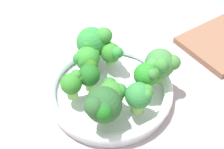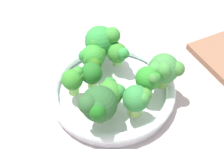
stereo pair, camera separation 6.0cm
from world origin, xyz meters
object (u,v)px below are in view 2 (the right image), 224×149
Objects in this scene: broccoli_floret_4 at (110,92)px; broccoli_floret_9 at (137,99)px; broccoli_floret_1 at (97,105)px; broccoli_floret_5 at (101,41)px; broccoli_floret_2 at (149,79)px; broccoli_floret_3 at (117,53)px; broccoli_floret_7 at (92,72)px; broccoli_floret_0 at (164,70)px; broccoli_floret_8 at (93,56)px; bowl at (112,90)px; broccoli_floret_6 at (74,79)px.

broccoli_floret_9 reaches higher than broccoli_floret_4.
broccoli_floret_1 is 1.02× the size of broccoli_floret_5.
broccoli_floret_3 is at bearing -50.03° from broccoli_floret_2.
broccoli_floret_7 is (2.28, -9.19, -1.31)cm from broccoli_floret_1.
broccoli_floret_0 reaches higher than broccoli_floret_8.
bowl is 4.52× the size of broccoli_floret_6.
broccoli_floret_5 is 1.33× the size of broccoli_floret_7.
broccoli_floret_7 is at bearing 5.91° from bowl.
broccoli_floret_3 is at bearing 149.62° from broccoli_floret_5.
broccoli_floret_4 is at bearing 161.48° from broccoli_floret_6.
broccoli_floret_1 reaches higher than broccoli_floret_8.
broccoli_floret_5 is at bearing -109.76° from broccoli_floret_6.
broccoli_floret_0 is 3.78cm from broccoli_floret_2.
broccoli_floret_2 is at bearing -138.75° from broccoli_floret_1.
broccoli_floret_0 is 11.29cm from broccoli_floret_3.
bowl is 11.09cm from broccoli_floret_5.
broccoli_floret_1 is 9.56cm from broccoli_floret_7.
broccoli_floret_6 is at bearing -18.66° from broccoli_floret_9.
broccoli_floret_2 is 0.85× the size of broccoli_floret_5.
broccoli_floret_6 reaches higher than bowl.
broccoli_floret_4 is (-1.90, -4.52, -1.49)cm from broccoli_floret_1.
broccoli_floret_8 is at bearing -28.11° from broccoli_floret_2.
broccoli_floret_1 is at bearing 101.04° from broccoli_floret_8.
broccoli_floret_9 is (4.96, 7.45, -0.58)cm from broccoli_floret_0.
broccoli_floret_0 is 1.14× the size of broccoli_floret_2.
broccoli_floret_9 is (-6.96, -2.79, -0.96)cm from broccoli_floret_1.
bowl is 4.46× the size of broccoli_floret_4.
broccoli_floret_7 is 1.00× the size of broccoli_floret_8.
broccoli_floret_4 is 10.71cm from broccoli_floret_8.
broccoli_floret_0 reaches higher than broccoli_floret_7.
broccoli_floret_3 is at bearing -131.11° from broccoli_floret_6.
broccoli_floret_5 is at bearing -94.78° from broccoli_floret_7.
broccoli_floret_7 is at bearing -76.05° from broccoli_floret_1.
broccoli_floret_1 is at bearing 103.95° from broccoli_floret_7.
bowl is 3.95× the size of broccoli_floret_9.
bowl is at bearing -52.31° from broccoli_floret_9.
broccoli_floret_7 and broccoli_floret_8 have the same top height.
broccoli_floret_4 is (7.10, 3.37, -0.63)cm from broccoli_floret_2.
broccoli_floret_9 reaches higher than broccoli_floret_6.
broccoli_floret_9 is (-12.49, 4.22, 0.46)cm from broccoli_floret_6.
broccoli_floret_1 is 1.36× the size of broccoli_floret_7.
broccoli_floret_3 is 0.93× the size of broccoli_floret_8.
broccoli_floret_4 is (0.35, 11.41, 0.24)cm from broccoli_floret_3.
broccoli_floret_0 is 0.94× the size of broccoli_floret_1.
broccoli_floret_1 is at bearing 67.24° from broccoli_floret_4.
bowl is at bearing 110.68° from broccoli_floret_5.
broccoli_floret_7 is at bearing 85.22° from broccoli_floret_5.
broccoli_floret_1 reaches higher than broccoli_floret_9.
broccoli_floret_3 is 0.93× the size of broccoli_floret_4.
broccoli_floret_1 is at bearing 80.01° from bowl.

